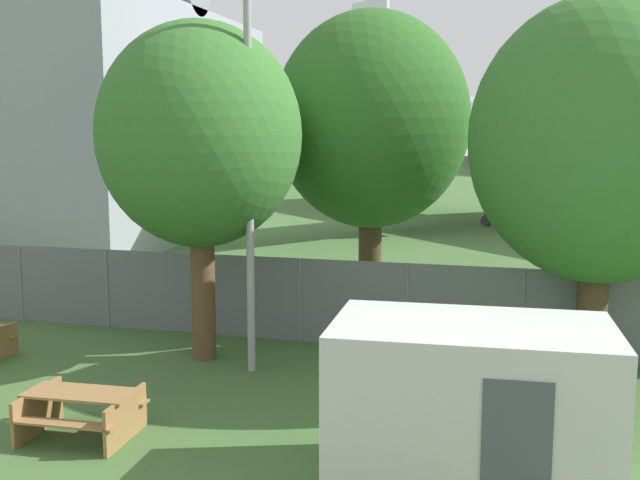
% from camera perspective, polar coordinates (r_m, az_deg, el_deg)
% --- Properties ---
extents(perimeter_fence, '(56.07, 0.07, 1.99)m').
position_cam_1_polar(perimeter_fence, '(17.69, -1.56, -4.58)').
color(perimeter_fence, slate).
rests_on(perimeter_fence, ground).
extents(airplane, '(37.00, 35.51, 14.15)m').
position_cam_1_polar(airplane, '(41.69, 16.88, 7.40)').
color(airplane, silver).
rests_on(airplane, ground).
extents(portable_cabin, '(3.89, 2.44, 2.33)m').
position_cam_1_polar(portable_cabin, '(10.70, 11.39, -12.34)').
color(portable_cabin, silver).
rests_on(portable_cabin, ground).
extents(picnic_bench_near_cabin, '(1.84, 1.49, 0.76)m').
position_cam_1_polar(picnic_bench_near_cabin, '(12.97, -17.76, -12.14)').
color(picnic_bench_near_cabin, olive).
rests_on(picnic_bench_near_cabin, ground).
extents(tree_near_hangar, '(5.18, 5.18, 7.60)m').
position_cam_1_polar(tree_near_hangar, '(15.90, 20.59, 7.07)').
color(tree_near_hangar, '#4C3823').
rests_on(tree_near_hangar, ground).
extents(tree_left_of_cabin, '(4.32, 4.32, 7.23)m').
position_cam_1_polar(tree_left_of_cabin, '(16.11, -9.15, 7.81)').
color(tree_left_of_cabin, brown).
rests_on(tree_left_of_cabin, ground).
extents(tree_behind_benches, '(4.94, 4.94, 7.94)m').
position_cam_1_polar(tree_behind_benches, '(19.04, 3.93, 9.02)').
color(tree_behind_benches, '#4C3823').
rests_on(tree_behind_benches, ground).
extents(light_mast, '(0.44, 0.44, 8.79)m').
position_cam_1_polar(light_mast, '(15.08, -5.47, 9.62)').
color(light_mast, '#99999E').
rests_on(light_mast, ground).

